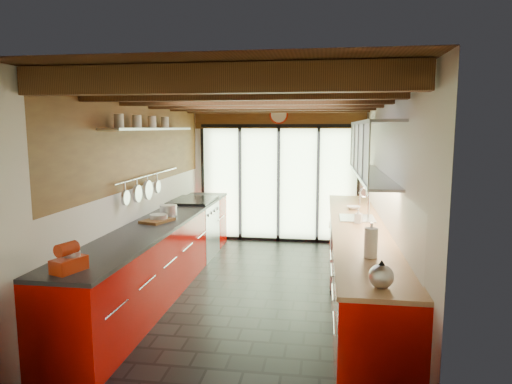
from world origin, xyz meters
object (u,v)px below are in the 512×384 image
stand_mixer (69,260)px  soap_bottle (358,216)px  kettle (381,275)px  paper_towel (371,243)px  bowl (353,208)px

stand_mixer → soap_bottle: 3.46m
stand_mixer → soap_bottle: stand_mixer is taller
stand_mixer → kettle: size_ratio=1.35×
paper_towel → stand_mixer: bearing=-162.9°
stand_mixer → kettle: (2.54, -0.02, -0.00)m
soap_bottle → bowl: bearing=90.0°
stand_mixer → paper_towel: paper_towel is taller
kettle → paper_towel: (0.00, 0.80, 0.04)m
paper_towel → bowl: (0.00, 2.56, -0.12)m
stand_mixer → paper_towel: bearing=17.1°
stand_mixer → kettle: 2.54m
soap_bottle → bowl: 1.00m
stand_mixer → bowl: size_ratio=1.60×
paper_towel → bowl: 2.57m
paper_towel → bowl: bearing=90.0°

